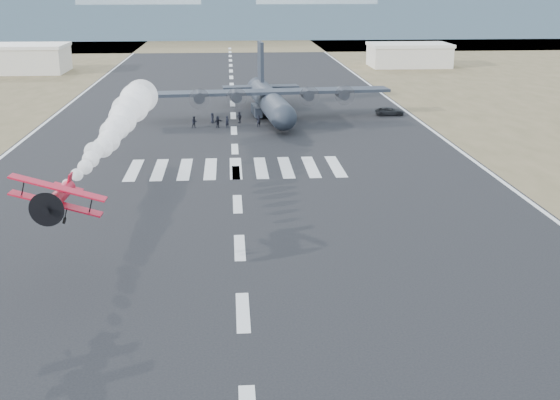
{
  "coord_description": "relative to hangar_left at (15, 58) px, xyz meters",
  "views": [
    {
      "loc": [
        -0.61,
        -30.87,
        21.37
      ],
      "look_at": [
        3.41,
        24.31,
        4.0
      ],
      "focal_mm": 45.0,
      "sensor_mm": 36.0,
      "label": 1
    }
  ],
  "objects": [
    {
      "name": "runway_markings",
      "position": [
        52.0,
        -85.0,
        -3.4
      ],
      "size": [
        60.0,
        260.0,
        0.01
      ],
      "primitive_type": null,
      "color": "silver",
      "rests_on": "ground"
    },
    {
      "name": "crew_c",
      "position": [
        58.89,
        -65.46,
        -2.5
      ],
      "size": [
        1.29,
        1.11,
        1.83
      ],
      "primitive_type": "imported",
      "rotation": [
        0.0,
        0.0,
        0.59
      ],
      "color": "black",
      "rests_on": "ground"
    },
    {
      "name": "support_vehicle",
      "position": [
        77.88,
        -62.43,
        -2.75
      ],
      "size": [
        4.82,
        2.42,
        1.31
      ],
      "primitive_type": "imported",
      "rotation": [
        0.0,
        0.0,
        1.52
      ],
      "color": "black",
      "rests_on": "ground"
    },
    {
      "name": "ridge_seg_f",
      "position": [
        182.0,
        115.0,
        5.09
      ],
      "size": [
        150.0,
        50.0,
        17.0
      ],
      "primitive_type": "cube",
      "color": "#8CA3B2",
      "rests_on": "ground"
    },
    {
      "name": "crew_e",
      "position": [
        48.7,
        -66.92,
        -2.61
      ],
      "size": [
        0.56,
        0.83,
        1.6
      ],
      "primitive_type": "imported",
      "rotation": [
        0.0,
        0.0,
        1.67
      ],
      "color": "black",
      "rests_on": "ground"
    },
    {
      "name": "hangar_right",
      "position": [
        98.0,
        5.0,
        -0.4
      ],
      "size": [
        20.5,
        12.5,
        5.9
      ],
      "color": "beige",
      "rests_on": "ground"
    },
    {
      "name": "crew_h",
      "position": [
        46.07,
        -70.63,
        -2.52
      ],
      "size": [
        0.95,
        0.69,
        1.77
      ],
      "primitive_type": "imported",
      "rotation": [
        0.0,
        0.0,
        0.2
      ],
      "color": "black",
      "rests_on": "ground"
    },
    {
      "name": "smoke_trail",
      "position": [
        40.02,
        -94.32,
        3.72
      ],
      "size": [
        4.22,
        41.47,
        4.22
      ],
      "rotation": [
        0.0,
        0.0,
        -0.02
      ],
      "color": "white"
    },
    {
      "name": "ridge_seg_e",
      "position": [
        117.0,
        115.0,
        4.09
      ],
      "size": [
        150.0,
        50.0,
        15.0
      ],
      "primitive_type": "cube",
      "color": "#8CA3B2",
      "rests_on": "ground"
    },
    {
      "name": "crew_g",
      "position": [
        51.03,
        -71.0,
        -2.5
      ],
      "size": [
        0.86,
        0.84,
        1.82
      ],
      "primitive_type": "imported",
      "rotation": [
        0.0,
        0.0,
        0.65
      ],
      "color": "black",
      "rests_on": "ground"
    },
    {
      "name": "crew_b",
      "position": [
        59.17,
        -71.51,
        -2.51
      ],
      "size": [
        0.97,
        1.01,
        1.79
      ],
      "primitive_type": "imported",
      "rotation": [
        0.0,
        0.0,
        2.27
      ],
      "color": "black",
      "rests_on": "ground"
    },
    {
      "name": "ridge_seg_d",
      "position": [
        52.0,
        115.0,
        3.09
      ],
      "size": [
        150.0,
        50.0,
        13.0
      ],
      "primitive_type": "cube",
      "color": "#8CA3B2",
      "rests_on": "ground"
    },
    {
      "name": "crew_d",
      "position": [
        52.93,
        -67.33,
        -2.52
      ],
      "size": [
        1.06,
        1.14,
        1.77
      ],
      "primitive_type": "imported",
      "rotation": [
        0.0,
        0.0,
        5.38
      ],
      "color": "black",
      "rests_on": "ground"
    },
    {
      "name": "aerobatic_biplane",
      "position": [
        39.21,
        -127.85,
        3.41
      ],
      "size": [
        6.52,
        6.0,
        3.41
      ],
      "rotation": [
        0.0,
        0.27,
        -0.02
      ],
      "color": "red"
    },
    {
      "name": "hangar_left",
      "position": [
        0.0,
        0.0,
        0.0
      ],
      "size": [
        24.5,
        14.5,
        6.7
      ],
      "color": "beige",
      "rests_on": "ground"
    },
    {
      "name": "transport_aircraft",
      "position": [
        57.96,
        -62.01,
        -0.53
      ],
      "size": [
        38.73,
        31.84,
        11.17
      ],
      "rotation": [
        0.0,
        0.0,
        0.08
      ],
      "color": "#1E242E",
      "rests_on": "ground"
    },
    {
      "name": "crew_f",
      "position": [
        49.61,
        -70.69,
        -2.53
      ],
      "size": [
        1.49,
        1.56,
        1.76
      ],
      "primitive_type": "imported",
      "rotation": [
        0.0,
        0.0,
        0.83
      ],
      "color": "black",
      "rests_on": "ground"
    },
    {
      "name": "ridge_seg_c",
      "position": [
        -13.0,
        115.0,
        5.09
      ],
      "size": [
        150.0,
        50.0,
        17.0
      ],
      "primitive_type": "cube",
      "color": "#8CA3B2",
      "rests_on": "ground"
    },
    {
      "name": "crew_a",
      "position": [
        55.77,
        -70.44,
        -2.52
      ],
      "size": [
        0.74,
        0.65,
        1.77
      ],
      "primitive_type": "imported",
      "rotation": [
        0.0,
        0.0,
        3.35
      ],
      "color": "black",
      "rests_on": "ground"
    },
    {
      "name": "scrub_far",
      "position": [
        52.0,
        85.0,
        -3.41
      ],
      "size": [
        500.0,
        80.0,
        0.0
      ],
      "primitive_type": "cube",
      "color": "brown",
      "rests_on": "ground"
    }
  ]
}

